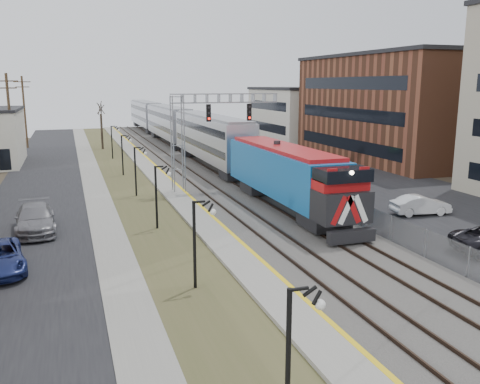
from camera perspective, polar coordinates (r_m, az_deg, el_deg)
name	(u,v)px	position (r m, az deg, el deg)	size (l,w,h in m)	color
ground	(375,366)	(17.82, 14.96, -18.35)	(160.00, 160.00, 0.00)	#473D2D
street_west	(41,186)	(48.53, -21.43, 0.65)	(7.00, 120.00, 0.04)	black
sidewalk	(94,183)	(48.49, -16.12, 1.03)	(2.00, 120.00, 0.08)	gray
grass_median	(127,181)	(48.70, -12.60, 1.25)	(4.00, 120.00, 0.06)	#444625
platform	(159,178)	(49.08, -9.13, 1.58)	(2.00, 120.00, 0.24)	gray
ballast_bed	(209,175)	(50.13, -3.48, 1.90)	(8.00, 120.00, 0.20)	#595651
parking_lot	(318,170)	(54.47, 8.80, 2.51)	(16.00, 120.00, 0.04)	black
platform_edge	(168,176)	(49.20, -8.12, 1.78)	(0.24, 120.00, 0.01)	gold
track_near	(189,175)	(49.62, -5.72, 1.96)	(1.58, 120.00, 0.15)	#2D2119
track_far	(224,173)	(50.50, -1.84, 2.19)	(1.58, 120.00, 0.15)	#2D2119
train	(180,129)	(69.60, -6.72, 7.02)	(3.00, 85.85, 5.33)	#135CA0
signal_gantry	(198,125)	(42.00, -4.73, 7.47)	(9.00, 1.07, 8.15)	gray
lampposts	(155,197)	(32.06, -9.47, -0.56)	(0.14, 62.14, 4.00)	black
fence	(249,166)	(51.25, 1.05, 2.94)	(0.04, 120.00, 1.60)	gray
buildings_east	(457,109)	(58.63, 23.17, 8.55)	(16.00, 76.00, 15.00)	gray
bare_trees	(27,151)	(52.06, -22.76, 4.26)	(12.30, 42.30, 5.95)	#382D23
car_lot_b	(421,206)	(37.22, 19.61, -1.45)	(1.42, 4.06, 1.34)	silver
car_lot_d	(313,177)	(45.93, 8.24, 1.64)	(1.99, 4.89, 1.42)	navy
car_lot_e	(293,174)	(47.64, 5.99, 1.98)	(1.50, 3.73, 1.27)	slate
car_lot_f	(248,154)	(59.77, 0.90, 4.25)	(1.71, 4.90, 1.62)	#0B3711
car_street_b	(35,219)	(33.42, -22.01, -2.87)	(2.27, 5.59, 1.62)	slate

